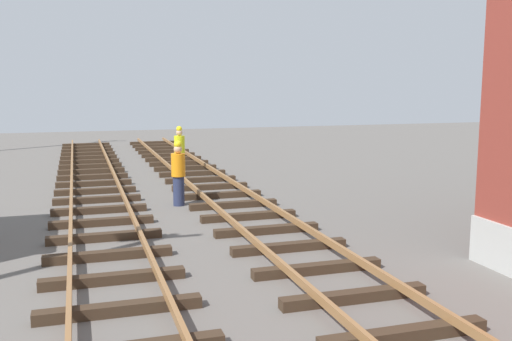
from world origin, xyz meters
TOP-DOWN VIEW (x-y plane):
  - track_worker_foreground at (0.52, 20.42)m, footprint 0.40×0.40m
  - track_worker_distant at (-0.47, 14.89)m, footprint 0.40×0.40m

SIDE VIEW (x-z plane):
  - track_worker_foreground at x=0.52m, z-range -0.01..1.86m
  - track_worker_distant at x=-0.47m, z-range -0.01..1.86m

